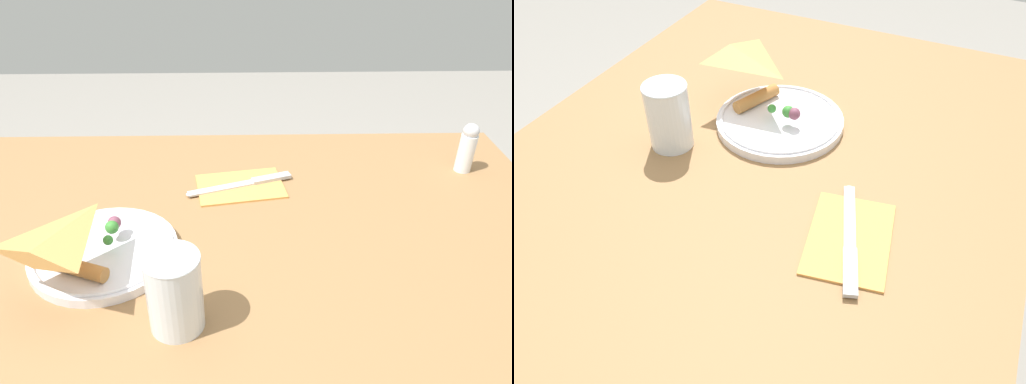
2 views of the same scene
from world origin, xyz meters
The scene contains 6 objects.
dining_table centered at (0.00, 0.00, 0.62)m, with size 1.28×0.88×0.71m.
plate_pizza centered at (0.17, 0.01, 0.72)m, with size 0.24×0.24×0.05m.
milk_glass centered at (0.03, 0.16, 0.76)m, with size 0.08×0.08×0.12m.
napkin_folded centered at (-0.05, -0.20, 0.71)m, with size 0.19×0.14×0.00m.
butter_knife centered at (-0.06, -0.20, 0.71)m, with size 0.21×0.09×0.01m.
salt_shaker centered at (-0.52, -0.26, 0.76)m, with size 0.03×0.03×0.11m.
Camera 1 is at (-0.06, 0.65, 1.23)m, focal length 35.00 mm.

